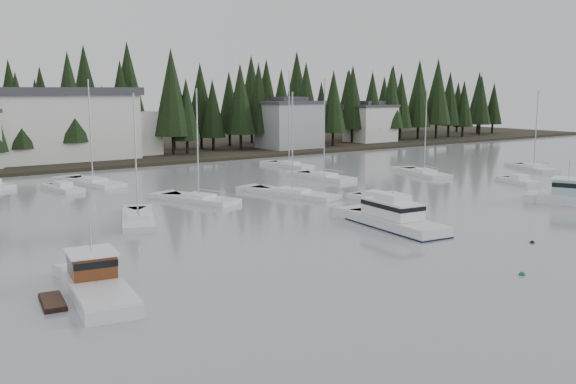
# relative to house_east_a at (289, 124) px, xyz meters

# --- Properties ---
(far_shore_land) EXTENTS (240.00, 54.00, 1.00)m
(far_shore_land) POSITION_rel_house_east_a_xyz_m (-36.00, 19.00, -4.90)
(far_shore_land) COLOR black
(far_shore_land) RESTS_ON ground
(conifer_treeline) EXTENTS (200.00, 22.00, 20.00)m
(conifer_treeline) POSITION_rel_house_east_a_xyz_m (-36.00, 8.00, -4.90)
(conifer_treeline) COLOR black
(conifer_treeline) RESTS_ON ground
(house_east_a) EXTENTS (10.60, 8.48, 9.25)m
(house_east_a) POSITION_rel_house_east_a_xyz_m (0.00, 0.00, 0.00)
(house_east_a) COLOR #999EA0
(house_east_a) RESTS_ON ground
(house_east_b) EXTENTS (9.54, 7.42, 8.25)m
(house_east_b) POSITION_rel_house_east_a_xyz_m (22.00, 2.00, -0.50)
(house_east_b) COLOR silver
(house_east_b) RESTS_ON ground
(harbor_inn) EXTENTS (29.50, 11.50, 10.90)m
(harbor_inn) POSITION_rel_house_east_a_xyz_m (-38.96, 4.34, 0.87)
(harbor_inn) COLOR silver
(harbor_inn) RESTS_ON ground
(lobster_boat_brown) EXTENTS (5.22, 8.87, 4.22)m
(lobster_boat_brown) POSITION_rel_house_east_a_xyz_m (-57.61, -61.40, -4.42)
(lobster_boat_brown) COLOR silver
(lobster_boat_brown) RESTS_ON ground
(cabin_cruiser_center) EXTENTS (4.22, 10.25, 4.28)m
(cabin_cruiser_center) POSITION_rel_house_east_a_xyz_m (-31.98, -58.59, -4.26)
(cabin_cruiser_center) COLOR silver
(cabin_cruiser_center) RESTS_ON ground
(sailboat_0) EXTENTS (4.92, 10.31, 12.82)m
(sailboat_0) POSITION_rel_house_east_a_xyz_m (-43.57, -20.50, -4.84)
(sailboat_0) COLOR silver
(sailboat_0) RESTS_ON ground
(sailboat_1) EXTENTS (3.50, 9.06, 12.97)m
(sailboat_1) POSITION_rel_house_east_a_xyz_m (-18.46, -32.84, -4.84)
(sailboat_1) COLOR silver
(sailboat_1) RESTS_ON ground
(sailboat_3) EXTENTS (5.79, 9.63, 11.37)m
(sailboat_3) POSITION_rel_house_east_a_xyz_m (-47.90, -44.15, -4.85)
(sailboat_3) COLOR silver
(sailboat_3) RESTS_ON ground
(sailboat_4) EXTENTS (5.68, 9.71, 11.51)m
(sailboat_4) POSITION_rel_house_east_a_xyz_m (-5.48, -37.69, -4.85)
(sailboat_4) COLOR silver
(sailboat_4) RESTS_ON ground
(sailboat_5) EXTENTS (5.94, 8.89, 11.41)m
(sailboat_5) POSITION_rel_house_east_a_xyz_m (11.02, -42.92, -4.84)
(sailboat_5) COLOR silver
(sailboat_5) RESTS_ON ground
(sailboat_6) EXTENTS (5.70, 9.20, 11.75)m
(sailboat_6) POSITION_rel_house_east_a_xyz_m (-38.99, -38.28, -4.85)
(sailboat_6) COLOR silver
(sailboat_6) RESTS_ON ground
(sailboat_8) EXTENTS (5.45, 11.18, 11.40)m
(sailboat_8) POSITION_rel_house_east_a_xyz_m (-29.26, -40.87, -4.85)
(sailboat_8) COLOR silver
(sailboat_8) RESTS_ON ground
(sailboat_9) EXTENTS (3.18, 8.54, 14.23)m
(sailboat_9) POSITION_rel_house_east_a_xyz_m (-14.58, -20.05, -4.81)
(sailboat_9) COLOR silver
(sailboat_9) RESTS_ON ground
(runabout_1) EXTENTS (2.63, 5.33, 1.42)m
(runabout_1) POSITION_rel_house_east_a_xyz_m (-24.58, -48.38, -4.77)
(runabout_1) COLOR silver
(runabout_1) RESTS_ON ground
(runabout_2) EXTENTS (3.56, 5.72, 1.42)m
(runabout_2) POSITION_rel_house_east_a_xyz_m (-1.92, -49.48, -4.77)
(runabout_2) COLOR silver
(runabout_2) RESTS_ON ground
(runabout_4) EXTENTS (3.03, 6.40, 1.42)m
(runabout_4) POSITION_rel_house_east_a_xyz_m (-47.87, -23.27, -4.77)
(runabout_4) COLOR silver
(runabout_4) RESTS_ON ground
(mooring_buoy_green) EXTENTS (0.42, 0.42, 0.42)m
(mooring_buoy_green) POSITION_rel_house_east_a_xyz_m (-35.35, -72.68, -4.90)
(mooring_buoy_green) COLOR #145933
(mooring_buoy_green) RESTS_ON ground
(mooring_buoy_dark) EXTENTS (0.39, 0.39, 0.39)m
(mooring_buoy_dark) POSITION_rel_house_east_a_xyz_m (-27.56, -68.22, -4.90)
(mooring_buoy_dark) COLOR black
(mooring_buoy_dark) RESTS_ON ground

